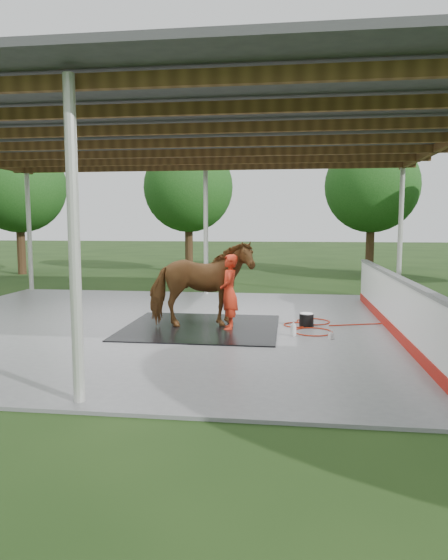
# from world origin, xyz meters

# --- Properties ---
(ground) EXTENTS (100.00, 100.00, 0.00)m
(ground) POSITION_xyz_m (0.00, 0.00, 0.00)
(ground) COLOR #1E3814
(concrete_slab) EXTENTS (12.00, 10.00, 0.05)m
(concrete_slab) POSITION_xyz_m (0.00, 0.00, 0.03)
(concrete_slab) COLOR slate
(concrete_slab) RESTS_ON ground
(pavilion_structure) EXTENTS (12.60, 10.60, 4.05)m
(pavilion_structure) POSITION_xyz_m (0.00, -0.00, 3.97)
(pavilion_structure) COLOR beige
(pavilion_structure) RESTS_ON ground
(dasher_board) EXTENTS (0.16, 8.00, 1.15)m
(dasher_board) POSITION_xyz_m (4.60, 0.00, 0.59)
(dasher_board) COLOR #AA160E
(dasher_board) RESTS_ON concrete_slab
(tree_belt) EXTENTS (28.00, 28.00, 5.80)m
(tree_belt) POSITION_xyz_m (0.30, 0.90, 3.79)
(tree_belt) COLOR #382314
(tree_belt) RESTS_ON ground
(rubber_mat) EXTENTS (3.15, 2.95, 0.02)m
(rubber_mat) POSITION_xyz_m (0.73, -0.27, 0.06)
(rubber_mat) COLOR black
(rubber_mat) RESTS_ON concrete_slab
(horse) EXTENTS (2.28, 1.46, 1.78)m
(horse) POSITION_xyz_m (0.73, -0.27, 0.96)
(horse) COLOR brown
(horse) RESTS_ON rubber_mat
(handler) EXTENTS (0.43, 0.60, 1.54)m
(handler) POSITION_xyz_m (1.32, -0.35, 0.82)
(handler) COLOR red
(handler) RESTS_ON concrete_slab
(wash_bucket) EXTENTS (0.30, 0.30, 0.28)m
(wash_bucket) POSITION_xyz_m (2.90, 0.15, 0.19)
(wash_bucket) COLOR black
(wash_bucket) RESTS_ON concrete_slab
(soap_bottle_a) EXTENTS (0.15, 0.15, 0.31)m
(soap_bottle_a) POSITION_xyz_m (2.62, -0.80, 0.21)
(soap_bottle_a) COLOR silver
(soap_bottle_a) RESTS_ON concrete_slab
(soap_bottle_b) EXTENTS (0.11, 0.11, 0.18)m
(soap_bottle_b) POSITION_xyz_m (3.31, -0.98, 0.14)
(soap_bottle_b) COLOR #338CD8
(soap_bottle_b) RESTS_ON concrete_slab
(hose_coil) EXTENTS (2.09, 1.80, 0.02)m
(hose_coil) POSITION_xyz_m (2.98, 0.11, 0.06)
(hose_coil) COLOR red
(hose_coil) RESTS_ON concrete_slab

